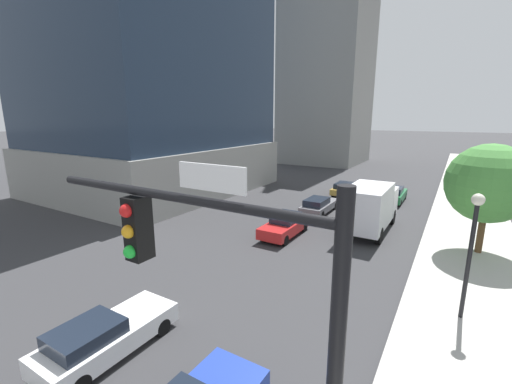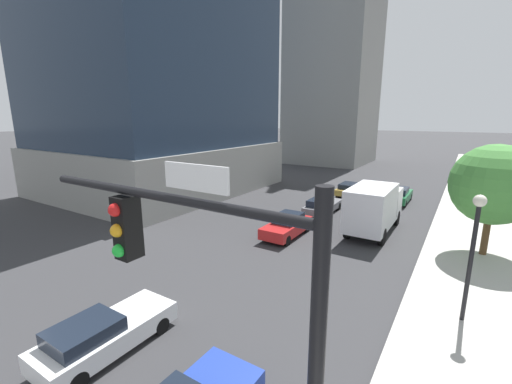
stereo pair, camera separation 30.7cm
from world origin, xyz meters
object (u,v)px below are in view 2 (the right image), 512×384
(street_tree, at_px, (494,185))
(car_gold, at_px, (351,189))
(car_green, at_px, (399,195))
(car_red, at_px, (287,225))
(construction_building, at_px, (334,57))
(box_truck, at_px, (374,206))
(street_lamp, at_px, (474,238))
(traffic_light_pole, at_px, (219,322))
(car_gray, at_px, (322,206))
(car_white, at_px, (104,334))

(street_tree, distance_m, car_gold, 15.68)
(car_green, bearing_deg, car_red, -108.94)
(car_green, bearing_deg, construction_building, 123.00)
(street_tree, distance_m, box_truck, 6.73)
(street_lamp, bearing_deg, construction_building, 116.46)
(car_green, distance_m, box_truck, 9.67)
(street_lamp, height_order, car_gold, street_lamp)
(traffic_light_pole, relative_size, car_gold, 1.47)
(construction_building, relative_size, car_red, 9.66)
(car_gray, xyz_separation_m, car_gold, (0.00, 7.55, 0.02))
(car_white, xyz_separation_m, box_truck, (4.58, 16.96, 1.16))
(car_white, relative_size, car_gold, 0.96)
(street_tree, bearing_deg, construction_building, 122.50)
(street_lamp, height_order, street_tree, street_tree)
(traffic_light_pole, height_order, car_gray, traffic_light_pole)
(box_truck, bearing_deg, street_lamp, -57.60)
(car_white, distance_m, car_red, 13.22)
(construction_building, distance_m, street_tree, 42.47)
(car_red, bearing_deg, car_white, -90.00)
(car_white, distance_m, box_truck, 17.60)
(street_tree, bearing_deg, box_truck, 173.48)
(street_lamp, bearing_deg, street_tree, 84.08)
(street_tree, height_order, car_red, street_tree)
(street_lamp, bearing_deg, traffic_light_pole, -106.95)
(street_tree, bearing_deg, car_green, 121.33)
(street_lamp, bearing_deg, car_red, 154.12)
(car_gold, relative_size, car_red, 1.09)
(car_white, xyz_separation_m, car_red, (0.00, 13.22, 0.04))
(street_lamp, height_order, car_red, street_lamp)
(car_green, bearing_deg, car_gold, 174.50)
(construction_building, xyz_separation_m, car_gray, (10.84, -30.85, -16.63))
(car_gold, bearing_deg, car_gray, -90.00)
(construction_building, relative_size, car_gold, 8.87)
(construction_building, bearing_deg, car_white, -77.84)
(traffic_light_pole, relative_size, car_red, 1.60)
(street_tree, bearing_deg, car_gold, 135.26)
(traffic_light_pole, distance_m, street_tree, 18.94)
(car_gray, xyz_separation_m, car_red, (0.00, -6.23, 0.06))
(car_green, bearing_deg, car_white, -99.78)
(traffic_light_pole, xyz_separation_m, street_tree, (4.05, 18.49, -0.76))
(traffic_light_pole, bearing_deg, box_truck, 96.63)
(construction_building, relative_size, car_white, 9.20)
(car_gold, bearing_deg, car_white, -90.00)
(car_white, relative_size, car_red, 1.05)
(car_green, xyz_separation_m, box_truck, (0.00, -9.60, 1.14))
(car_white, xyz_separation_m, car_green, (4.58, 26.56, 0.02))
(street_lamp, distance_m, car_white, 13.34)
(car_white, height_order, car_red, car_red)
(traffic_light_pole, bearing_deg, street_lamp, 73.05)
(construction_building, relative_size, car_gray, 9.07)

